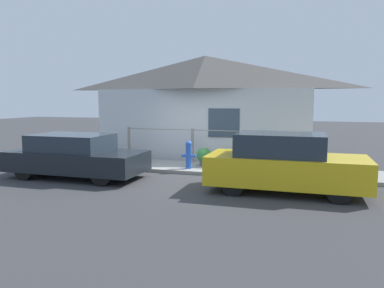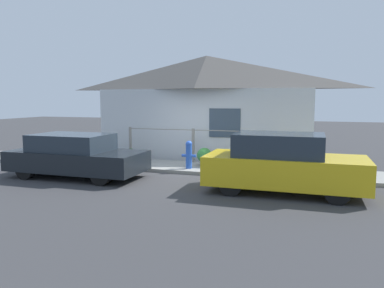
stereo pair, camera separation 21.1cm
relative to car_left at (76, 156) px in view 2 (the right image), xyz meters
The scene contains 9 objects.
ground_plane 3.03m from the car_left, 26.91° to the left, with size 60.00×60.00×0.00m, color #38383A.
sidewalk 3.50m from the car_left, 40.05° to the left, with size 24.00×1.76×0.11m.
house 5.73m from the car_left, 59.39° to the left, with size 8.26×2.23×3.89m.
fence 3.96m from the car_left, 48.16° to the left, with size 4.90×0.10×1.16m.
car_left is the anchor object (origin of this frame).
car_right 5.89m from the car_left, ahead, with size 3.80×1.65×1.45m.
fire_hydrant 3.39m from the car_left, 31.96° to the left, with size 0.46×0.20×0.87m.
potted_plant_near_hydrant 3.99m from the car_left, 36.12° to the left, with size 0.49×0.49×0.60m.
potted_plant_by_fence 2.44m from the car_left, 76.56° to the left, with size 0.33×0.33×0.46m.
Camera 2 is at (3.93, -10.52, 2.27)m, focal length 35.00 mm.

